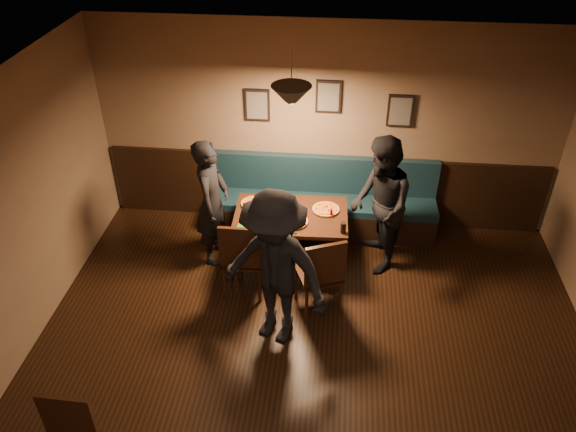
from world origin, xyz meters
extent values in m
plane|color=black|center=(0.00, 0.00, 0.00)|extent=(7.00, 7.00, 0.00)
plane|color=silver|center=(0.00, 0.00, 2.80)|extent=(7.00, 7.00, 0.00)
plane|color=#8C704F|center=(0.00, 3.50, 1.40)|extent=(6.00, 0.00, 6.00)
cube|color=black|center=(0.00, 3.47, 0.50)|extent=(5.88, 0.06, 1.00)
cube|color=black|center=(-0.90, 3.47, 1.70)|extent=(0.32, 0.04, 0.42)
cube|color=black|center=(0.00, 3.47, 1.85)|extent=(0.32, 0.04, 0.42)
cube|color=black|center=(0.90, 3.47, 1.70)|extent=(0.32, 0.04, 0.42)
cone|color=black|center=(-0.37, 2.47, 2.25)|extent=(0.44, 0.44, 0.25)
cube|color=black|center=(-0.37, 2.47, 0.37)|extent=(1.40, 0.93, 0.74)
imported|color=black|center=(-1.34, 2.48, 0.83)|extent=(0.44, 0.63, 1.67)
imported|color=black|center=(0.70, 2.54, 0.88)|extent=(0.81, 0.96, 1.76)
imported|color=black|center=(-0.41, 1.20, 0.91)|extent=(1.35, 1.07, 1.82)
cylinder|color=orange|center=(-0.84, 2.63, 0.75)|extent=(0.44, 0.44, 0.04)
cylinder|color=orange|center=(-0.33, 2.30, 0.76)|extent=(0.42, 0.42, 0.04)
cylinder|color=orange|center=(0.05, 2.59, 0.75)|extent=(0.42, 0.42, 0.04)
cylinder|color=black|center=(0.27, 2.15, 0.80)|extent=(0.07, 0.07, 0.14)
cylinder|color=#A50605|center=(0.12, 2.46, 0.80)|extent=(0.04, 0.04, 0.13)
cube|color=#217E32|center=(-0.92, 2.68, 0.74)|extent=(0.19, 0.19, 0.01)
cube|color=#1F7726|center=(-0.90, 2.19, 0.74)|extent=(0.16, 0.16, 0.01)
cube|color=silver|center=(-0.41, 2.08, 0.74)|extent=(0.19, 0.05, 0.00)
camera|label=1|loc=(0.16, -3.16, 4.62)|focal=35.21mm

